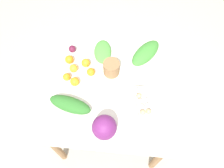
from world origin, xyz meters
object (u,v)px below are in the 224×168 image
greens_bunch_beet_tops (70,105)px  orange_5 (69,60)px  orange_4 (86,63)px  greens_bunch_chard (146,53)px  beet_root (72,49)px  orange_1 (67,77)px  greens_bunch_kale (103,51)px  paper_bag (111,68)px  orange_3 (91,72)px  orange_0 (74,68)px  egg_carton (143,102)px  cabbage_purple (104,127)px  orange_2 (75,82)px

greens_bunch_beet_tops → orange_5: size_ratio=4.50×
orange_4 → greens_bunch_chard: bearing=-73.5°
greens_bunch_beet_tops → beet_root: bearing=9.3°
orange_1 → orange_5: orange_5 is taller
greens_bunch_chard → greens_bunch_kale: (-0.01, 0.39, -0.02)m
greens_bunch_chard → orange_5: size_ratio=4.52×
paper_bag → orange_1: 0.39m
greens_bunch_chard → greens_bunch_kale: size_ratio=1.31×
paper_bag → orange_1: size_ratio=2.10×
greens_bunch_kale → orange_3: 0.25m
greens_bunch_kale → orange_0: 0.31m
greens_bunch_kale → beet_root: (0.00, 0.28, 0.00)m
beet_root → orange_0: (-0.21, -0.05, 0.00)m
greens_bunch_beet_tops → orange_3: bearing=-19.8°
egg_carton → paper_bag: bearing=-149.8°
orange_1 → greens_bunch_beet_tops: bearing=-162.6°
greens_bunch_kale → orange_4: size_ratio=3.46×
beet_root → greens_bunch_kale: bearing=-90.1°
greens_bunch_chard → beet_root: (-0.01, 0.67, -0.01)m
beet_root → orange_4: orange_4 is taller
paper_bag → orange_0: size_ratio=1.95×
greens_bunch_beet_tops → orange_4: (0.41, -0.06, -0.01)m
cabbage_purple → orange_0: 0.62m
greens_bunch_kale → orange_3: (-0.24, 0.07, 0.00)m
beet_root → egg_carton: bearing=-126.2°
greens_bunch_beet_tops → orange_3: 0.35m
egg_carton → greens_bunch_chard: bearing=164.5°
greens_bunch_chard → orange_5: bearing=101.3°
paper_bag → beet_root: paper_bag is taller
egg_carton → greens_bunch_kale: bearing=-155.9°
cabbage_purple → orange_0: (0.52, 0.33, -0.06)m
beet_root → orange_2: orange_2 is taller
greens_bunch_kale → orange_4: bearing=137.9°
greens_bunch_kale → orange_4: 0.20m
cabbage_purple → beet_root: (0.73, 0.39, -0.06)m
orange_5 → greens_bunch_beet_tops: bearing=-168.0°
orange_0 → orange_2: bearing=-164.8°
orange_1 → orange_5: 0.18m
greens_bunch_beet_tops → greens_bunch_kale: size_ratio=1.30×
greens_bunch_beet_tops → beet_root: size_ratio=5.24×
orange_2 → orange_1: bearing=61.5°
paper_bag → greens_bunch_beet_tops: paper_bag is taller
greens_bunch_chard → greens_bunch_kale: bearing=91.4°
orange_0 → orange_5: 0.10m
paper_bag → orange_0: bearing=92.6°
orange_4 → orange_2: bearing=162.6°
orange_2 → orange_3: 0.16m
greens_bunch_beet_tops → orange_0: size_ratio=4.81×
greens_bunch_chard → orange_5: greens_bunch_chard is taller
orange_3 → cabbage_purple: bearing=-160.5°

